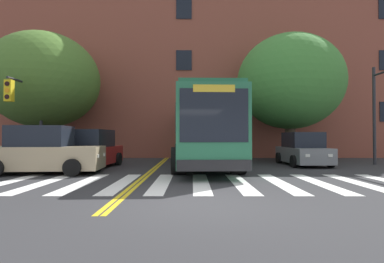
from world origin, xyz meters
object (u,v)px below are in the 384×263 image
Objects in this scene: city_bus at (201,130)px; car_tan_cross_street at (43,152)px; car_red_near_lane at (89,151)px; car_grey_far_lane at (302,150)px; car_silver_behind_bus at (190,144)px; traffic_light_far_corner at (27,105)px; street_tree_curbside_small at (43,81)px; street_tree_curbside_large at (289,82)px.

city_bus is 2.56× the size of car_tan_cross_street.
car_red_near_lane is 10.71m from car_grey_far_lane.
car_silver_behind_bus is (4.74, 12.20, -0.00)m from car_red_near_lane.
city_bus is at bearing -177.84° from car_grey_far_lane.
car_red_near_lane is 1.03× the size of traffic_light_far_corner.
city_bus is at bearing -15.12° from street_tree_curbside_small.
street_tree_curbside_small is at bearing 116.39° from car_tan_cross_street.
car_tan_cross_street is 0.98× the size of traffic_light_far_corner.
car_red_near_lane is 13.08m from car_silver_behind_bus.
street_tree_curbside_small reaches higher than city_bus.
car_silver_behind_bus is at bearing 127.70° from street_tree_curbside_large.
car_red_near_lane is 12.36m from street_tree_curbside_large.
street_tree_curbside_large is 0.98× the size of street_tree_curbside_small.
car_silver_behind_bus is 15.49m from car_tan_cross_street.
car_red_near_lane is 4.36m from traffic_light_far_corner.
car_red_near_lane is at bearing 62.50° from car_tan_cross_street.
street_tree_curbside_small reaches higher than car_silver_behind_bus.
car_silver_behind_bus reaches higher than car_grey_far_lane.
street_tree_curbside_small is (-14.95, -0.43, 0.00)m from street_tree_curbside_large.
city_bus is 7.38m from car_tan_cross_street.
car_red_near_lane reaches higher than car_silver_behind_bus.
traffic_light_far_corner is at bearing -178.56° from car_grey_far_lane.
street_tree_curbside_large is (6.15, -7.95, 4.04)m from car_silver_behind_bus.
traffic_light_far_corner is (-3.55, 1.10, 2.28)m from car_red_near_lane.
car_grey_far_lane is (5.25, 0.20, -1.05)m from city_bus.
street_tree_curbside_small is at bearing 164.88° from city_bus.
car_tan_cross_street reaches higher than car_silver_behind_bus.
street_tree_curbside_large reaches higher than car_grey_far_lane.
city_bus is at bearing -86.73° from car_silver_behind_bus.
car_tan_cross_street is 4.64m from traffic_light_far_corner.
car_red_near_lane is 1.26× the size of car_grey_far_lane.
traffic_light_far_corner reaches higher than city_bus.
car_tan_cross_street reaches higher than car_red_near_lane.
city_bus is 3.06× the size of car_grey_far_lane.
city_bus is 6.96m from street_tree_curbside_large.
city_bus is 1.29× the size of street_tree_curbside_large.
car_red_near_lane is 0.53× the size of street_tree_curbside_large.
car_silver_behind_bus is 0.50× the size of street_tree_curbside_large.
car_red_near_lane is at bearing -111.22° from car_silver_behind_bus.
street_tree_curbside_small is at bearing 170.91° from car_grey_far_lane.
car_grey_far_lane is 0.84× the size of car_silver_behind_bus.
street_tree_curbside_large is 14.96m from street_tree_curbside_small.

